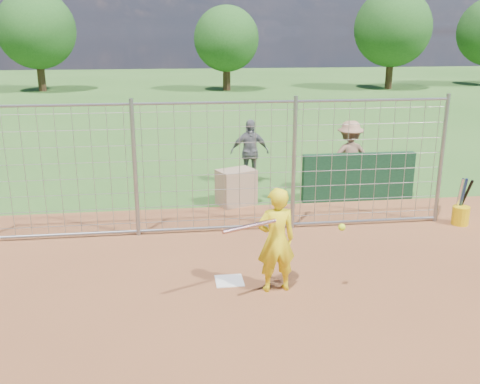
{
  "coord_description": "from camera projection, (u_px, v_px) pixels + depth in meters",
  "views": [
    {
      "loc": [
        -0.83,
        -7.73,
        3.74
      ],
      "look_at": [
        0.3,
        0.8,
        1.15
      ],
      "focal_mm": 40.0,
      "sensor_mm": 36.0,
      "label": 1
    }
  ],
  "objects": [
    {
      "name": "backstop_fence",
      "position": [
        216.0,
        169.0,
        10.06
      ],
      "size": [
        9.08,
        0.08,
        2.6
      ],
      "color": "gray",
      "rests_on": "ground"
    },
    {
      "name": "dugout_wall",
      "position": [
        358.0,
        177.0,
        12.21
      ],
      "size": [
        2.6,
        0.2,
        1.1
      ],
      "primitive_type": "cube",
      "color": "#11381E",
      "rests_on": "ground"
    },
    {
      "name": "bystander_c",
      "position": [
        349.0,
        157.0,
        12.68
      ],
      "size": [
        1.13,
        0.66,
        1.75
      ],
      "primitive_type": "imported",
      "rotation": [
        0.0,
        0.0,
        3.15
      ],
      "color": "#986D53",
      "rests_on": "ground"
    },
    {
      "name": "home_plate",
      "position": [
        229.0,
        281.0,
        8.33
      ],
      "size": [
        0.43,
        0.43,
        0.02
      ],
      "primitive_type": "cube",
      "color": "silver",
      "rests_on": "ground"
    },
    {
      "name": "equipment_bin",
      "position": [
        236.0,
        187.0,
        11.96
      ],
      "size": [
        0.95,
        0.82,
        0.8
      ],
      "primitive_type": "cube",
      "rotation": [
        0.0,
        0.0,
        0.4
      ],
      "color": "tan",
      "rests_on": "ground"
    },
    {
      "name": "batter",
      "position": [
        276.0,
        240.0,
        7.84
      ],
      "size": [
        0.63,
        0.45,
        1.61
      ],
      "primitive_type": "imported",
      "rotation": [
        0.0,
        0.0,
        3.26
      ],
      "color": "yellow",
      "rests_on": "ground"
    },
    {
      "name": "ground",
      "position": [
        228.0,
        276.0,
        8.52
      ],
      "size": [
        100.0,
        100.0,
        0.0
      ],
      "primitive_type": "plane",
      "color": "#2D591E",
      "rests_on": "ground"
    },
    {
      "name": "tree_line",
      "position": [
        228.0,
        32.0,
        34.55
      ],
      "size": [
        44.66,
        6.72,
        6.48
      ],
      "color": "#3F2B19",
      "rests_on": "ground"
    },
    {
      "name": "bucket_with_bats",
      "position": [
        461.0,
        213.0,
        10.73
      ],
      "size": [
        0.34,
        0.4,
        0.97
      ],
      "color": "#DEB00B",
      "rests_on": "ground"
    },
    {
      "name": "equipment_in_play",
      "position": [
        272.0,
        226.0,
        7.42
      ],
      "size": [
        1.79,
        0.42,
        0.18
      ],
      "color": "silver",
      "rests_on": "ground"
    },
    {
      "name": "bystander_b",
      "position": [
        250.0,
        152.0,
        13.44
      ],
      "size": [
        0.99,
        0.44,
        1.66
      ],
      "primitive_type": "imported",
      "rotation": [
        0.0,
        0.0,
        0.04
      ],
      "color": "slate",
      "rests_on": "ground"
    }
  ]
}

